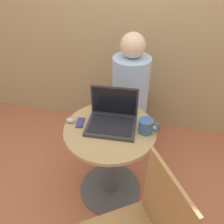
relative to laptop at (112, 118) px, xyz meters
name	(u,v)px	position (x,y,z in m)	size (l,w,h in m)	color
ground_plane	(110,188)	(0.00, -0.05, -0.75)	(12.00, 12.00, 0.00)	#B26042
back_wall	(135,4)	(0.00, 0.96, 0.55)	(7.00, 0.05, 2.60)	tan
round_table	(110,156)	(0.00, -0.05, -0.33)	(0.64, 0.64, 0.70)	#4C4C51
laptop	(112,118)	(0.00, 0.00, 0.00)	(0.35, 0.27, 0.25)	#2D2D33
cell_phone	(80,123)	(-0.22, -0.05, -0.04)	(0.06, 0.11, 0.02)	navy
computer_mouse	(70,120)	(-0.29, -0.05, -0.03)	(0.06, 0.04, 0.04)	#B2B2B7
coffee_cup	(147,126)	(0.24, -0.04, 0.00)	(0.15, 0.10, 0.10)	#335684
person_seated	(130,103)	(0.05, 0.58, -0.25)	(0.32, 0.51, 1.18)	brown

